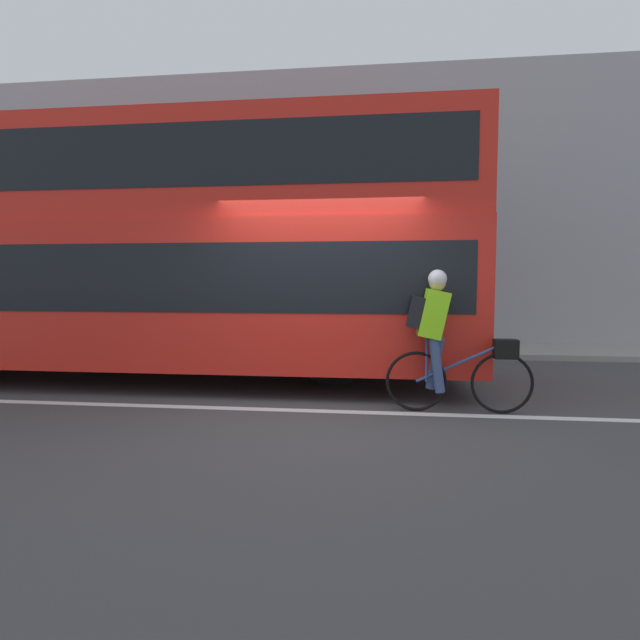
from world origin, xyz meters
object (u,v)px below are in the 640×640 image
Objects in this scene: bus at (123,244)px; cyclist_on_bike at (444,336)px; trash_bin at (302,324)px; street_sign_post at (116,286)px.

cyclist_on_bike is at bearing -17.65° from bus.
bus reaches higher than trash_bin.
cyclist_on_bike reaches higher than trash_bin.
trash_bin is at bearing 56.60° from bus.
bus is 5.00m from cyclist_on_bike.
trash_bin is (2.23, 3.38, -1.49)m from bus.
street_sign_post is at bearing 120.96° from bus.
street_sign_post reaches higher than trash_bin.
trash_bin is 0.41× the size of street_sign_post.
street_sign_post is at bearing -179.91° from trash_bin.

